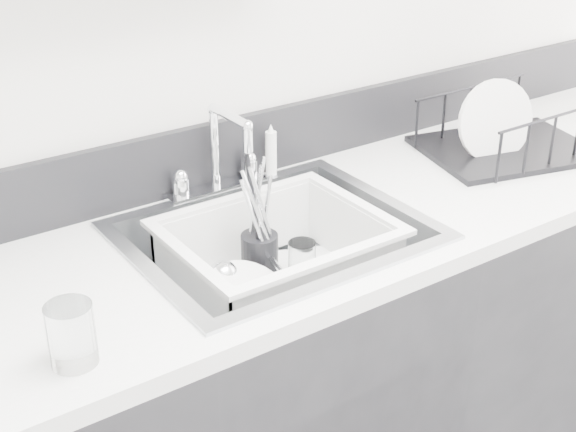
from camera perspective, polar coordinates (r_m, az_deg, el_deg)
counter_run at (r=2.01m, az=-0.83°, el=-12.79°), size 3.20×0.62×0.92m
backsplash at (r=1.96m, az=-5.84°, el=4.30°), size 3.20×0.02×0.16m
sink at (r=1.80m, az=-0.91°, el=-3.67°), size 0.64×0.52×0.20m
faucet at (r=1.92m, az=-5.03°, el=3.27°), size 0.26×0.18×0.23m
side_sprayer at (r=2.00m, az=-1.21°, el=4.67°), size 0.03×0.03×0.14m
wash_tub at (r=1.80m, az=-0.78°, el=-3.15°), size 0.59×0.54×0.19m
plate_stack at (r=1.76m, az=-2.62°, el=-6.03°), size 0.22×0.22×0.09m
utensil_cup at (r=1.86m, az=-2.05°, el=-2.61°), size 0.09×0.09×0.29m
ladle at (r=1.80m, az=-2.45°, el=-4.51°), size 0.29×0.19×0.08m
tumbler_in_tub at (r=1.86m, az=1.00°, el=-3.17°), size 0.07×0.07×0.09m
tumbler_counter at (r=1.38m, az=-15.15°, el=-8.14°), size 0.10×0.10×0.11m
dish_rack at (r=2.23m, az=15.44°, el=6.28°), size 0.51×0.43×0.15m
bowl_small at (r=1.80m, az=2.88°, el=-5.49°), size 0.12×0.12×0.03m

